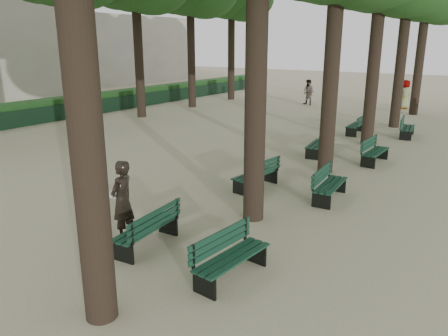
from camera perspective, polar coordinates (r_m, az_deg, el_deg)
The scene contains 16 objects.
ground at distance 10.00m, azimuth -12.66°, elevation -10.11°, with size 120.00×120.00×0.00m, color tan.
bench_left_0 at distance 9.83m, azimuth -10.03°, elevation -8.68°, with size 0.72×1.84×0.92m.
bench_left_1 at distance 13.48m, azimuth 4.17°, elevation -1.54°, with size 0.79×1.86×0.92m.
bench_left_2 at distance 17.81m, azimuth 12.05°, elevation 2.53°, with size 0.81×1.86×0.92m.
bench_left_3 at distance 22.40m, azimuth 16.81°, elevation 4.96°, with size 0.64×1.82×0.92m.
bench_right_0 at distance 8.50m, azimuth 1.01°, elevation -12.60°, with size 0.74×1.85×0.92m.
bench_right_1 at distance 12.84m, azimuth 13.65°, elevation -2.88°, with size 0.70×1.84×0.92m.
bench_right_2 at distance 17.17m, azimuth 19.11°, elevation 1.48°, with size 0.64×1.82×0.92m.
bench_right_3 at distance 22.47m, azimuth 22.80°, elevation 4.42°, with size 0.79×1.86×0.92m.
man_with_map at distance 10.05m, azimuth -13.15°, elevation -4.21°, with size 0.68×0.80×1.87m.
pedestrian_a at distance 32.09m, azimuth 10.99°, elevation 9.68°, with size 0.87×0.36×1.79m, color #262628.
pedestrian_d at distance 32.05m, azimuth 22.58°, elevation 8.86°, with size 0.94×0.38×1.92m, color #262628.
pedestrian_e at distance 33.79m, azimuth 3.67°, elevation 10.16°, with size 1.56×0.34×1.68m, color #262628.
fence at distance 27.84m, azimuth -18.09°, elevation 7.30°, with size 0.08×42.00×0.90m, color black.
hedge at distance 28.37m, azimuth -19.01°, elevation 7.68°, with size 1.20×42.00×1.20m, color #164116.
building_far at distance 53.61m, azimuth -14.61°, elevation 14.75°, with size 12.00×16.00×7.00m, color #B7B2A3.
Camera 1 is at (6.63, -6.09, 4.36)m, focal length 35.00 mm.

